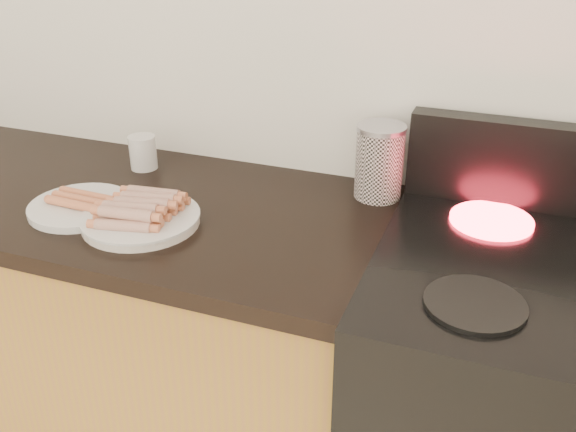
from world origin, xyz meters
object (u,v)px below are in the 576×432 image
at_px(side_plate, 81,207).
at_px(mug, 143,152).
at_px(canister, 379,162).
at_px(main_plate, 141,221).

xyz_separation_m(side_plate, mug, (0.00, 0.27, 0.04)).
height_order(side_plate, canister, canister).
bearing_deg(canister, side_plate, -153.27).
height_order(side_plate, mug, mug).
relative_size(main_plate, side_plate, 1.10).
bearing_deg(mug, side_plate, -90.74).
xyz_separation_m(main_plate, mug, (-0.17, 0.28, 0.04)).
xyz_separation_m(main_plate, canister, (0.46, 0.33, 0.08)).
height_order(main_plate, canister, canister).
distance_m(canister, mug, 0.63).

